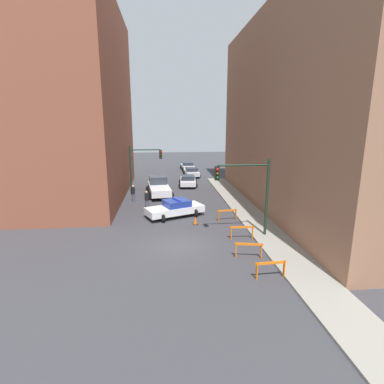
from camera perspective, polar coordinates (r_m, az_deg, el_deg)
The scene contains 18 objects.
ground_plane at distance 19.34m, azimuth -2.32°, elevation -10.09°, with size 120.00×120.00×0.00m, color #38383D.
sidewalk_right at distance 20.57m, azimuth 15.41°, elevation -8.93°, with size 2.40×44.00×0.12m.
building_corner_left at distance 33.66m, azimuth -25.61°, elevation 14.92°, with size 14.00×20.00×18.76m.
building_right at distance 29.47m, azimuth 24.33°, elevation 13.63°, with size 12.00×28.00×16.89m.
traffic_light_near at distance 20.04m, azimuth 11.04°, elevation 1.11°, with size 3.64×0.35×5.20m.
traffic_light_far at distance 32.16m, azimuth -9.72°, elevation 5.43°, with size 3.44×0.35×5.20m.
police_car at distance 24.70m, azimuth -3.20°, elevation -3.08°, with size 5.05×3.54×1.52m.
white_truck at distance 32.06m, azimuth -6.33°, elevation 0.99°, with size 3.02×5.59×1.90m.
parked_car_near at distance 36.49m, azimuth -0.78°, elevation 2.20°, with size 2.48×4.42×1.31m.
parked_car_mid at distance 42.86m, azimuth -0.08°, elevation 3.85°, with size 2.38×4.37×1.31m.
parked_car_far at distance 48.62m, azimuth -0.83°, elevation 4.97°, with size 2.41×4.38×1.31m.
pedestrian_crossing at distance 27.08m, azimuth -8.61°, elevation -1.45°, with size 0.49×0.49×1.66m.
pedestrian_corner at distance 29.77m, azimuth -11.13°, elevation -0.22°, with size 0.44×0.44×1.66m.
barrier_front at distance 15.83m, azimuth 14.76°, elevation -13.63°, with size 1.60×0.25×0.90m.
barrier_mid at distance 17.73m, azimuth 10.78°, elevation -10.39°, with size 1.58×0.45×0.90m.
barrier_back at distance 20.35m, azimuth 9.50°, elevation -7.19°, with size 1.60×0.24×0.90m.
barrier_corner at distance 23.87m, azimuth 6.73°, elevation -4.01°, with size 1.59×0.34×0.90m.
traffic_cone at distance 22.91m, azimuth 0.65°, elevation -5.44°, with size 0.36×0.36×0.66m.
Camera 1 is at (-0.93, -17.74, 7.65)m, focal length 28.00 mm.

